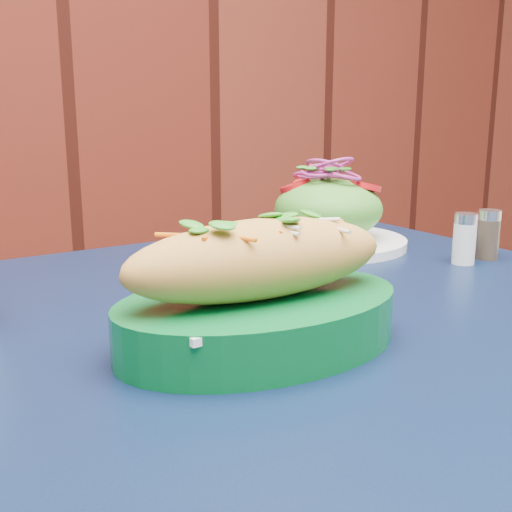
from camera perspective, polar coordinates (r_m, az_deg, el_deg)
cafe_table at (r=0.60m, az=4.87°, el=-14.05°), size 0.81×0.81×0.75m
banh_mi_basket at (r=0.50m, az=0.34°, el=-3.28°), size 0.25×0.17×0.11m
salad_plate at (r=0.87m, az=6.41°, el=3.69°), size 0.21×0.21×0.12m
salt_shaker at (r=0.81m, az=18.04°, el=1.47°), size 0.03×0.03×0.06m
pepper_shaker at (r=0.85m, az=19.94°, el=1.80°), size 0.03×0.03×0.06m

